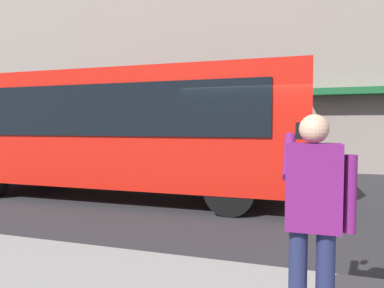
{
  "coord_description": "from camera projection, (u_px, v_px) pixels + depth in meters",
  "views": [
    {
      "loc": [
        -0.95,
        7.47,
        1.76
      ],
      "look_at": [
        1.52,
        -0.55,
        1.32
      ],
      "focal_mm": 32.16,
      "sensor_mm": 36.0,
      "label": 1
    }
  ],
  "objects": [
    {
      "name": "ground_plane",
      "position": [
        251.0,
        207.0,
        7.5
      ],
      "size": [
        60.0,
        60.0,
        0.0
      ],
      "primitive_type": "plane",
      "color": "#2B2B2D"
    },
    {
      "name": "building_facade_far",
      "position": [
        275.0,
        20.0,
        13.67
      ],
      "size": [
        28.0,
        1.55,
        12.0
      ],
      "color": "gray",
      "rests_on": "ground_plane"
    },
    {
      "name": "pedestrian_photographer",
      "position": [
        313.0,
        207.0,
        2.62
      ],
      "size": [
        0.53,
        0.52,
        1.7
      ],
      "color": "#1E2347",
      "rests_on": "sidewalk_curb"
    },
    {
      "name": "red_bus",
      "position": [
        119.0,
        129.0,
        8.57
      ],
      "size": [
        9.05,
        2.54,
        3.08
      ],
      "color": "red",
      "rests_on": "ground_plane"
    }
  ]
}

